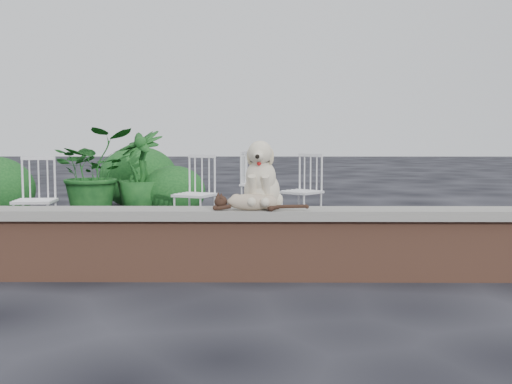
{
  "coord_description": "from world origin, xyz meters",
  "views": [
    {
      "loc": [
        -0.21,
        -5.2,
        1.18
      ],
      "look_at": [
        -0.25,
        0.2,
        0.7
      ],
      "focal_mm": 44.84,
      "sensor_mm": 36.0,
      "label": 1
    }
  ],
  "objects_px": {
    "chair_b": "(195,193)",
    "potted_plant_a": "(94,172)",
    "chair_e": "(256,183)",
    "dog": "(262,174)",
    "chair_a": "(35,199)",
    "cat": "(252,201)",
    "chair_d": "(302,191)",
    "potted_plant_b": "(141,173)"
  },
  "relations": [
    {
      "from": "cat",
      "to": "chair_e",
      "type": "xyz_separation_m",
      "value": [
        0.0,
        4.35,
        -0.19
      ]
    },
    {
      "from": "cat",
      "to": "potted_plant_a",
      "type": "distance_m",
      "value": 4.82
    },
    {
      "from": "chair_b",
      "to": "potted_plant_b",
      "type": "relative_size",
      "value": 0.75
    },
    {
      "from": "chair_d",
      "to": "potted_plant_a",
      "type": "relative_size",
      "value": 0.73
    },
    {
      "from": "chair_d",
      "to": "chair_a",
      "type": "height_order",
      "value": "same"
    },
    {
      "from": "cat",
      "to": "chair_b",
      "type": "distance_m",
      "value": 2.78
    },
    {
      "from": "dog",
      "to": "potted_plant_b",
      "type": "xyz_separation_m",
      "value": [
        -1.8,
        4.22,
        -0.24
      ]
    },
    {
      "from": "chair_d",
      "to": "chair_e",
      "type": "relative_size",
      "value": 1.0
    },
    {
      "from": "chair_e",
      "to": "chair_b",
      "type": "distance_m",
      "value": 1.83
    },
    {
      "from": "cat",
      "to": "chair_b",
      "type": "xyz_separation_m",
      "value": [
        -0.74,
        2.68,
        -0.19
      ]
    },
    {
      "from": "chair_d",
      "to": "dog",
      "type": "bearing_deg",
      "value": -58.3
    },
    {
      "from": "potted_plant_b",
      "to": "potted_plant_a",
      "type": "bearing_deg",
      "value": -165.29
    },
    {
      "from": "cat",
      "to": "dog",
      "type": "bearing_deg",
      "value": 69.66
    },
    {
      "from": "chair_e",
      "to": "chair_b",
      "type": "bearing_deg",
      "value": 168.2
    },
    {
      "from": "chair_e",
      "to": "potted_plant_a",
      "type": "distance_m",
      "value": 2.38
    },
    {
      "from": "chair_e",
      "to": "dog",
      "type": "bearing_deg",
      "value": -166.74
    },
    {
      "from": "chair_d",
      "to": "chair_a",
      "type": "distance_m",
      "value": 3.25
    },
    {
      "from": "dog",
      "to": "chair_e",
      "type": "distance_m",
      "value": 4.21
    },
    {
      "from": "cat",
      "to": "chair_e",
      "type": "distance_m",
      "value": 4.35
    },
    {
      "from": "chair_a",
      "to": "potted_plant_a",
      "type": "relative_size",
      "value": 0.73
    },
    {
      "from": "chair_a",
      "to": "cat",
      "type": "bearing_deg",
      "value": -43.18
    },
    {
      "from": "chair_d",
      "to": "potted_plant_a",
      "type": "xyz_separation_m",
      "value": [
        -2.96,
        1.1,
        0.17
      ]
    },
    {
      "from": "potted_plant_a",
      "to": "chair_d",
      "type": "bearing_deg",
      "value": -20.42
    },
    {
      "from": "chair_e",
      "to": "chair_d",
      "type": "bearing_deg",
      "value": -142.51
    },
    {
      "from": "dog",
      "to": "potted_plant_b",
      "type": "distance_m",
      "value": 4.59
    },
    {
      "from": "cat",
      "to": "potted_plant_a",
      "type": "bearing_deg",
      "value": 127.19
    },
    {
      "from": "dog",
      "to": "chair_b",
      "type": "distance_m",
      "value": 2.69
    },
    {
      "from": "dog",
      "to": "chair_a",
      "type": "relative_size",
      "value": 0.6
    },
    {
      "from": "chair_a",
      "to": "potted_plant_a",
      "type": "distance_m",
      "value": 2.27
    },
    {
      "from": "chair_e",
      "to": "chair_b",
      "type": "height_order",
      "value": "same"
    },
    {
      "from": "dog",
      "to": "potted_plant_a",
      "type": "height_order",
      "value": "potted_plant_a"
    },
    {
      "from": "cat",
      "to": "potted_plant_a",
      "type": "height_order",
      "value": "potted_plant_a"
    },
    {
      "from": "chair_e",
      "to": "chair_a",
      "type": "height_order",
      "value": "same"
    },
    {
      "from": "dog",
      "to": "chair_b",
      "type": "xyz_separation_m",
      "value": [
        -0.82,
        2.53,
        -0.39
      ]
    },
    {
      "from": "chair_d",
      "to": "potted_plant_a",
      "type": "bearing_deg",
      "value": -158.82
    },
    {
      "from": "chair_e",
      "to": "chair_b",
      "type": "xyz_separation_m",
      "value": [
        -0.74,
        -1.67,
        0.0
      ]
    },
    {
      "from": "potted_plant_b",
      "to": "chair_b",
      "type": "bearing_deg",
      "value": -60.03
    },
    {
      "from": "dog",
      "to": "chair_d",
      "type": "xyz_separation_m",
      "value": [
        0.51,
        2.94,
        -0.39
      ]
    },
    {
      "from": "chair_b",
      "to": "potted_plant_a",
      "type": "bearing_deg",
      "value": 160.81
    },
    {
      "from": "dog",
      "to": "chair_a",
      "type": "distance_m",
      "value": 3.11
    },
    {
      "from": "potted_plant_a",
      "to": "chair_a",
      "type": "bearing_deg",
      "value": -91.7
    },
    {
      "from": "chair_b",
      "to": "potted_plant_b",
      "type": "distance_m",
      "value": 1.96
    }
  ]
}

